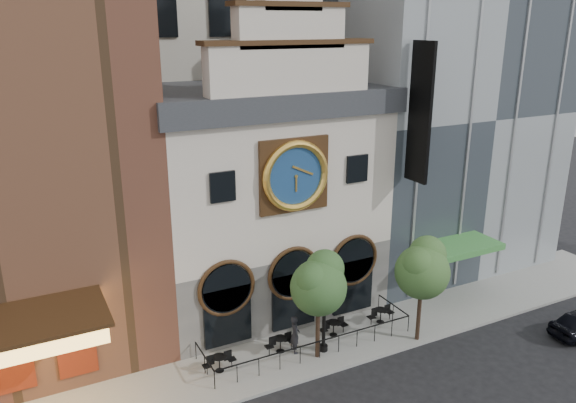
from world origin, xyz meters
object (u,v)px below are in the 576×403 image
Objects in this scene: bistro_3 at (381,314)px; pedestrian at (295,334)px; lamppost at (325,290)px; tree_left at (319,283)px; bistro_1 at (280,343)px; bistro_0 at (219,362)px; tree_right at (423,267)px; bistro_2 at (334,327)px.

bistro_3 is 0.82× the size of pedestrian.
lamppost is 1.00× the size of tree_left.
bistro_1 is 0.30× the size of lamppost.
tree_right is at bearing -11.01° from bistro_0.
bistro_1 is 3.10m from bistro_2.
pedestrian is at bearing 163.91° from tree_right.
bistro_0 is 3.20m from bistro_1.
bistro_1 is at bearing 162.74° from tree_right.
bistro_2 is at bearing 30.10° from lamppost.
bistro_2 is 0.30× the size of lamppost.
bistro_1 is 0.82× the size of pedestrian.
lamppost reaches higher than bistro_0.
lamppost is at bearing 165.70° from tree_right.
bistro_0 is 1.00× the size of bistro_2.
bistro_2 is (3.09, 0.12, 0.00)m from bistro_1.
bistro_3 is at bearing 3.31° from lamppost.
pedestrian is 0.37× the size of lamppost.
bistro_3 is 0.29× the size of tree_right.
lamppost reaches higher than bistro_2.
tree_right reaches higher than bistro_3.
bistro_3 is at bearing -72.70° from pedestrian.
tree_left is (1.45, -1.14, 3.41)m from bistro_1.
pedestrian is (-5.39, -0.43, 0.50)m from bistro_3.
bistro_1 is 7.86m from tree_right.
pedestrian is 0.36× the size of tree_right.
tree_left is 5.37m from tree_right.
tree_right reaches higher than lamppost.
pedestrian is at bearing -2.58° from bistro_0.
lamppost is (5.12, -0.71, 2.80)m from bistro_0.
lamppost is at bearing -24.24° from bistro_1.
bistro_0 is 5.85m from tree_left.
bistro_3 is at bearing 15.10° from tree_left.
lamppost is (1.92, -0.86, 2.80)m from bistro_1.
bistro_0 is at bearing 168.99° from tree_right.
bistro_0 is at bearing -177.16° from bistro_1.
bistro_0 is at bearing 168.09° from tree_left.
lamppost is at bearing -140.04° from bistro_2.
tree_left reaches higher than bistro_2.
tree_left is at bearing -38.19° from bistro_1.
pedestrian is (-2.46, -0.45, 0.50)m from bistro_2.
bistro_3 is (9.22, 0.25, 0.00)m from bistro_0.
tree_right is (9.93, -1.93, 3.47)m from bistro_0.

